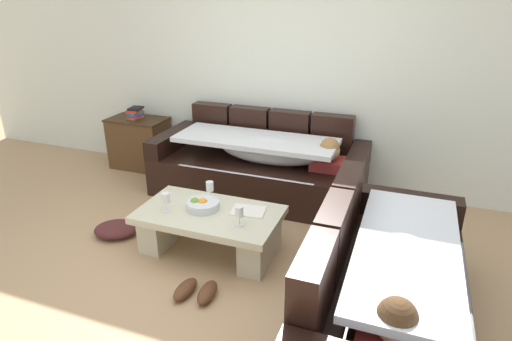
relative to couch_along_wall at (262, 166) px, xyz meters
name	(u,v)px	position (x,y,z in m)	size (l,w,h in m)	color
ground_plane	(206,280)	(0.12, -1.62, -0.33)	(14.00, 14.00, 0.00)	tan
back_wall	(289,65)	(0.12, 0.53, 1.02)	(9.00, 0.10, 2.70)	white
couch_along_wall	(262,166)	(0.00, 0.00, 0.00)	(2.27, 0.92, 0.88)	black
couch_near_window	(385,292)	(1.45, -1.73, 0.00)	(0.92, 1.98, 0.88)	black
coffee_table	(210,226)	(-0.03, -1.22, -0.09)	(1.20, 0.68, 0.38)	beige
fruit_bowl	(202,205)	(-0.11, -1.19, 0.09)	(0.28, 0.28, 0.10)	silver
wine_glass_near_left	(166,198)	(-0.37, -1.33, 0.16)	(0.07, 0.07, 0.17)	silver
wine_glass_near_right	(239,212)	(0.30, -1.34, 0.16)	(0.07, 0.07, 0.17)	silver
wine_glass_far_back	(210,187)	(-0.13, -1.00, 0.16)	(0.07, 0.07, 0.17)	silver
open_magazine	(248,211)	(0.28, -1.10, 0.05)	(0.28, 0.21, 0.01)	white
side_cabinet	(140,143)	(-1.72, 0.23, -0.01)	(0.72, 0.44, 0.64)	#51351C
book_stack_on_cabinet	(135,113)	(-1.74, 0.23, 0.38)	(0.18, 0.21, 0.14)	#B76623
pair_of_shoes	(196,291)	(0.14, -1.81, -0.29)	(0.31, 0.30, 0.09)	#59331E
crumpled_garment	(116,229)	(-0.96, -1.30, -0.27)	(0.40, 0.32, 0.12)	#4C2323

